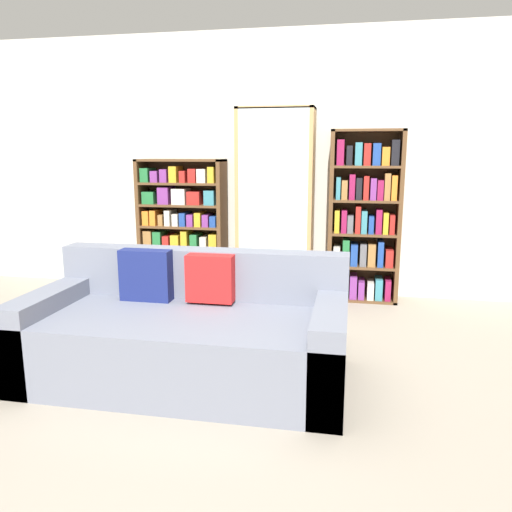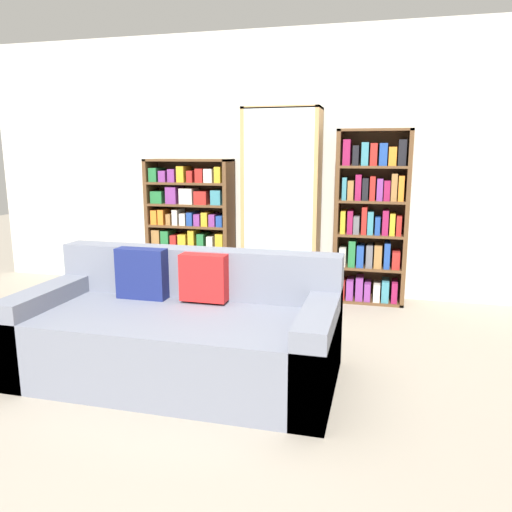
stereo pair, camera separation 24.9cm
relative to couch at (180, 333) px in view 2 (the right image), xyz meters
name	(u,v)px [view 2 (the right image)]	position (x,y,z in m)	size (l,w,h in m)	color
ground_plane	(205,410)	(0.33, -0.42, -0.29)	(16.00, 16.00, 0.00)	gray
wall_back	(292,165)	(0.33, 2.28, 1.06)	(7.07, 0.06, 2.70)	silver
couch	(180,333)	(0.00, 0.00, 0.00)	(2.07, 1.00, 0.82)	slate
bookshelf_left	(190,227)	(-0.75, 2.07, 0.40)	(0.92, 0.32, 1.41)	brown
display_cabinet	(282,205)	(0.27, 2.05, 0.66)	(0.77, 0.36, 1.92)	tan
bookshelf_right	(371,220)	(1.17, 2.07, 0.54)	(0.70, 0.32, 1.70)	brown
wine_bottle	(329,324)	(0.91, 0.80, -0.12)	(0.09, 0.09, 0.40)	black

